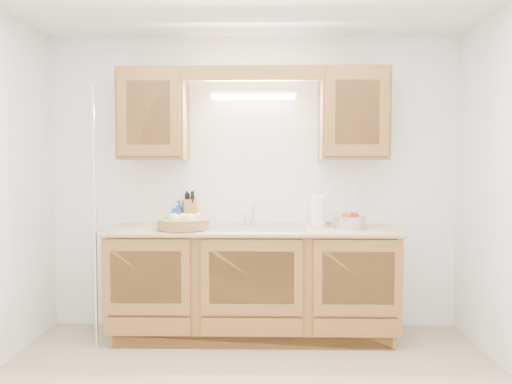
{
  "coord_description": "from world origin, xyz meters",
  "views": [
    {
      "loc": [
        0.11,
        -2.83,
        1.4
      ],
      "look_at": [
        0.03,
        0.85,
        1.21
      ],
      "focal_mm": 35.0,
      "sensor_mm": 36.0,
      "label": 1
    }
  ],
  "objects_px": {
    "knife_block": "(189,212)",
    "paper_towel": "(319,211)",
    "apple_bowl": "(350,221)",
    "fruit_basket": "(184,222)"
  },
  "relations": [
    {
      "from": "paper_towel",
      "to": "apple_bowl",
      "type": "xyz_separation_m",
      "value": [
        0.24,
        -0.06,
        -0.07
      ]
    },
    {
      "from": "paper_towel",
      "to": "apple_bowl",
      "type": "distance_m",
      "value": 0.26
    },
    {
      "from": "knife_block",
      "to": "apple_bowl",
      "type": "relative_size",
      "value": 1.04
    },
    {
      "from": "fruit_basket",
      "to": "knife_block",
      "type": "height_order",
      "value": "knife_block"
    },
    {
      "from": "knife_block",
      "to": "paper_towel",
      "type": "distance_m",
      "value": 1.09
    },
    {
      "from": "fruit_basket",
      "to": "knife_block",
      "type": "xyz_separation_m",
      "value": [
        0.0,
        0.3,
        0.05
      ]
    },
    {
      "from": "fruit_basket",
      "to": "paper_towel",
      "type": "distance_m",
      "value": 1.1
    },
    {
      "from": "fruit_basket",
      "to": "paper_towel",
      "type": "bearing_deg",
      "value": 9.59
    },
    {
      "from": "knife_block",
      "to": "paper_towel",
      "type": "height_order",
      "value": "paper_towel"
    },
    {
      "from": "fruit_basket",
      "to": "paper_towel",
      "type": "xyz_separation_m",
      "value": [
        1.08,
        0.18,
        0.07
      ]
    }
  ]
}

